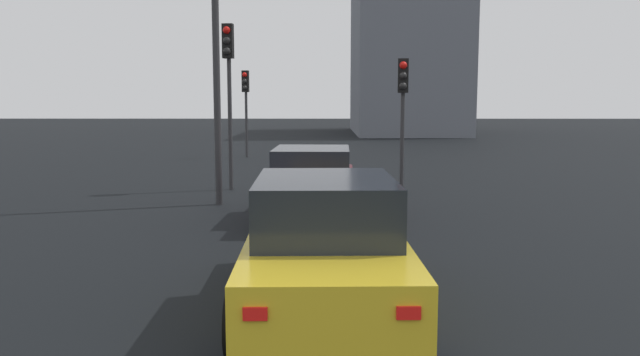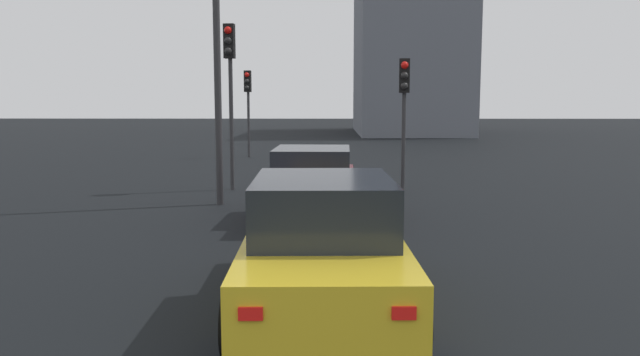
# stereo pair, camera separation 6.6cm
# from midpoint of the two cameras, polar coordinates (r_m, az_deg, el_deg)

# --- Properties ---
(car_maroon_lead) EXTENTS (4.37, 2.04, 1.46)m
(car_maroon_lead) POSITION_cam_midpoint_polar(r_m,az_deg,el_deg) (12.95, -0.53, -0.48)
(car_maroon_lead) COLOR #510F16
(car_maroon_lead) RESTS_ON ground_plane
(car_yellow_second) EXTENTS (4.48, 2.03, 1.58)m
(car_yellow_second) POSITION_cam_midpoint_polar(r_m,az_deg,el_deg) (7.19, 0.53, -6.32)
(car_yellow_second) COLOR gold
(car_yellow_second) RESTS_ON ground_plane
(traffic_light_near_left) EXTENTS (0.33, 0.30, 3.52)m
(traffic_light_near_left) POSITION_cam_midpoint_polar(r_m,az_deg,el_deg) (16.77, 7.85, 7.49)
(traffic_light_near_left) COLOR #2D2D30
(traffic_light_near_left) RESTS_ON ground_plane
(traffic_light_near_right) EXTENTS (0.33, 0.30, 4.44)m
(traffic_light_near_right) POSITION_cam_midpoint_polar(r_m,az_deg,el_deg) (16.92, -8.17, 9.61)
(traffic_light_near_right) COLOR #2D2D30
(traffic_light_near_right) RESTS_ON ground_plane
(traffic_light_far_left) EXTENTS (0.33, 0.31, 3.67)m
(traffic_light_far_left) POSITION_cam_midpoint_polar(r_m,az_deg,el_deg) (26.67, -6.58, 7.59)
(traffic_light_far_left) COLOR #2D2D30
(traffic_light_far_left) RESTS_ON ground_plane
(street_lamp_kerbside) EXTENTS (0.56, 0.36, 8.00)m
(street_lamp_kerbside) POSITION_cam_midpoint_polar(r_m,az_deg,el_deg) (14.72, -9.40, 15.78)
(street_lamp_kerbside) COLOR #2D2D30
(street_lamp_kerbside) RESTS_ON ground_plane
(building_facade_left) EXTENTS (14.00, 7.50, 11.16)m
(building_facade_left) POSITION_cam_midpoint_polar(r_m,az_deg,el_deg) (47.38, 8.11, 10.91)
(building_facade_left) COLOR slate
(building_facade_left) RESTS_ON ground_plane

